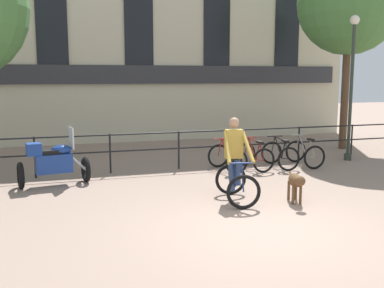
{
  "coord_description": "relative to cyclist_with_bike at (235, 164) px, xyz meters",
  "views": [
    {
      "loc": [
        -3.32,
        -6.54,
        2.55
      ],
      "look_at": [
        -0.35,
        2.86,
        1.05
      ],
      "focal_mm": 42.0,
      "sensor_mm": 36.0,
      "label": 1
    }
  ],
  "objects": [
    {
      "name": "dog",
      "position": [
        1.07,
        -0.59,
        -0.32
      ],
      "size": [
        0.39,
        0.95,
        0.63
      ],
      "rotation": [
        0.0,
        0.0,
        -0.27
      ],
      "color": "brown",
      "rests_on": "ground_plane"
    },
    {
      "name": "parked_bicycle_mid_right",
      "position": [
        2.51,
        2.72,
        -0.41
      ],
      "size": [
        0.69,
        1.13,
        0.86
      ],
      "rotation": [
        0.0,
        0.0,
        3.11
      ],
      "color": "black",
      "rests_on": "ground_plane"
    },
    {
      "name": "cyclist_with_bike",
      "position": [
        0.0,
        0.0,
        0.0
      ],
      "size": [
        0.86,
        1.27,
        1.7
      ],
      "rotation": [
        0.0,
        0.0,
        -0.16
      ],
      "color": "black",
      "rests_on": "ground_plane"
    },
    {
      "name": "parked_bicycle_near_lamp",
      "position": [
        0.92,
        2.72,
        -0.41
      ],
      "size": [
        0.77,
        1.17,
        0.86
      ],
      "rotation": [
        0.0,
        0.0,
        3.25
      ],
      "color": "black",
      "rests_on": "ground_plane"
    },
    {
      "name": "ground_plane",
      "position": [
        -0.26,
        -1.83,
        -0.76
      ],
      "size": [
        60.0,
        60.0,
        0.0
      ],
      "primitive_type": "plane",
      "color": "gray"
    },
    {
      "name": "parked_motorcycle",
      "position": [
        -3.58,
        2.42,
        -0.2
      ],
      "size": [
        1.68,
        0.86,
        1.35
      ],
      "rotation": [
        0.0,
        0.0,
        1.73
      ],
      "color": "black",
      "rests_on": "ground_plane"
    },
    {
      "name": "parked_bicycle_far_end",
      "position": [
        3.31,
        2.72,
        -0.41
      ],
      "size": [
        0.69,
        1.13,
        0.86
      ],
      "rotation": [
        0.0,
        0.0,
        3.11
      ],
      "color": "black",
      "rests_on": "ground_plane"
    },
    {
      "name": "tree_canalside_right",
      "position": [
        6.23,
        5.01,
        4.22
      ],
      "size": [
        3.5,
        3.5,
        6.75
      ],
      "color": "brown",
      "rests_on": "ground_plane"
    },
    {
      "name": "building_facade",
      "position": [
        -0.26,
        9.16,
        3.56
      ],
      "size": [
        18.0,
        0.72,
        8.69
      ],
      "color": "beige",
      "rests_on": "ground_plane"
    },
    {
      "name": "canal_railing",
      "position": [
        -0.26,
        3.37,
        -0.05
      ],
      "size": [
        15.05,
        0.05,
        1.05
      ],
      "color": "black",
      "rests_on": "ground_plane"
    },
    {
      "name": "street_lamp",
      "position": [
        5.03,
        3.08,
        1.66
      ],
      "size": [
        0.28,
        0.28,
        4.31
      ],
      "color": "#2D382D",
      "rests_on": "ground_plane"
    },
    {
      "name": "parked_bicycle_mid_left",
      "position": [
        1.72,
        2.72,
        -0.41
      ],
      "size": [
        0.73,
        1.15,
        0.86
      ],
      "rotation": [
        0.0,
        0.0,
        3.21
      ],
      "color": "black",
      "rests_on": "ground_plane"
    }
  ]
}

